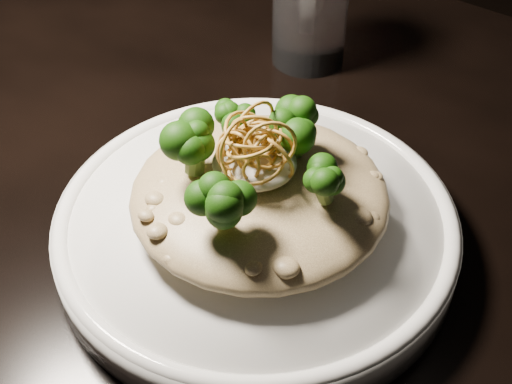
# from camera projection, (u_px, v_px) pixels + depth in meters

# --- Properties ---
(table) EXTENTS (1.10, 0.80, 0.75)m
(table) POSITION_uv_depth(u_px,v_px,m) (265.00, 246.00, 0.67)
(table) COLOR black
(table) RESTS_ON ground
(plate) EXTENTS (0.30, 0.30, 0.03)m
(plate) POSITION_uv_depth(u_px,v_px,m) (256.00, 230.00, 0.55)
(plate) COLOR white
(plate) RESTS_ON table
(risotto) EXTENTS (0.19, 0.19, 0.04)m
(risotto) POSITION_uv_depth(u_px,v_px,m) (260.00, 195.00, 0.52)
(risotto) COLOR brown
(risotto) RESTS_ON plate
(broccoli) EXTENTS (0.15, 0.15, 0.05)m
(broccoli) POSITION_uv_depth(u_px,v_px,m) (254.00, 147.00, 0.49)
(broccoli) COLOR black
(broccoli) RESTS_ON risotto
(cheese) EXTENTS (0.06, 0.06, 0.02)m
(cheese) POSITION_uv_depth(u_px,v_px,m) (254.00, 162.00, 0.50)
(cheese) COLOR silver
(cheese) RESTS_ON risotto
(shallots) EXTENTS (0.06, 0.06, 0.04)m
(shallots) POSITION_uv_depth(u_px,v_px,m) (257.00, 137.00, 0.48)
(shallots) COLOR #8E5A1E
(shallots) RESTS_ON cheese
(drinking_glass) EXTENTS (0.08, 0.08, 0.13)m
(drinking_glass) POSITION_uv_depth(u_px,v_px,m) (311.00, 2.00, 0.71)
(drinking_glass) COLOR silver
(drinking_glass) RESTS_ON table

